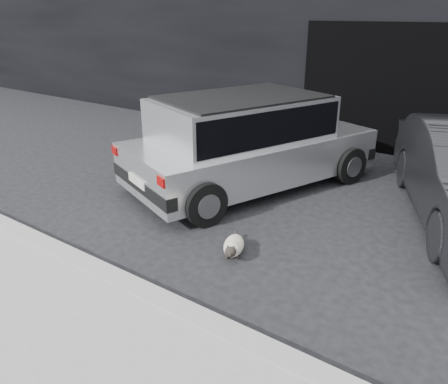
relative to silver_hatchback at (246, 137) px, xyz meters
The scene contains 7 objects.
ground 1.23m from the silver_hatchback, 56.75° to the right, with size 80.00×80.00×0.00m, color black.
building_facade 5.70m from the silver_hatchback, 74.14° to the left, with size 34.00×4.00×5.00m, color black.
garage_opening 3.60m from the silver_hatchback, 65.29° to the left, with size 4.00×0.10×2.60m, color black.
curb 3.75m from the silver_hatchback, 66.00° to the right, with size 18.00×0.25×0.12m, color #989792.
silver_hatchback is the anchor object (origin of this frame).
cat_siamese 2.48m from the silver_hatchback, 61.00° to the right, with size 0.44×0.66×0.25m.
cat_white 1.59m from the silver_hatchback, 80.87° to the right, with size 0.73×0.34×0.35m.
Camera 1 is at (3.27, -5.21, 2.79)m, focal length 35.00 mm.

